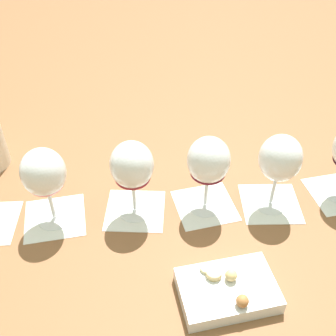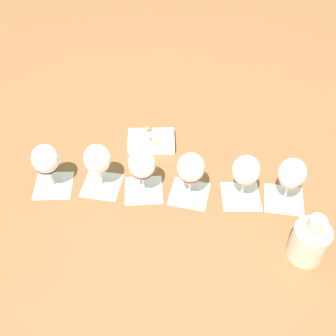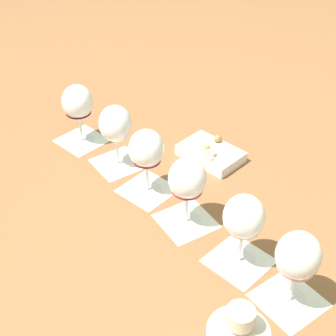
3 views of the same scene
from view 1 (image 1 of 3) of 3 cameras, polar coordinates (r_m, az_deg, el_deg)
name	(u,v)px [view 1 (image 1 of 3)]	position (r m, az deg, el deg)	size (l,w,h in m)	color
ground_plane	(167,209)	(0.85, -0.13, -5.57)	(8.00, 8.00, 0.00)	brown
tasting_card_1	(55,218)	(0.86, -15.06, -6.53)	(0.15, 0.15, 0.00)	white
tasting_card_2	(135,210)	(0.85, -4.47, -5.72)	(0.16, 0.16, 0.00)	white
tasting_card_3	(205,205)	(0.86, 5.03, -5.07)	(0.15, 0.15, 0.00)	white
tasting_card_4	(270,203)	(0.88, 13.68, -4.67)	(0.16, 0.16, 0.00)	white
wine_glass_1	(44,176)	(0.78, -16.44, -1.00)	(0.08, 0.08, 0.16)	white
wine_glass_2	(132,168)	(0.77, -4.90, 0.00)	(0.08, 0.08, 0.16)	white
wine_glass_3	(208,163)	(0.78, 5.50, 0.63)	(0.08, 0.08, 0.16)	white
wine_glass_4	(280,161)	(0.81, 14.89, 0.86)	(0.08, 0.08, 0.16)	white
snack_dish	(227,290)	(0.72, 8.04, -16.02)	(0.18, 0.16, 0.05)	silver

